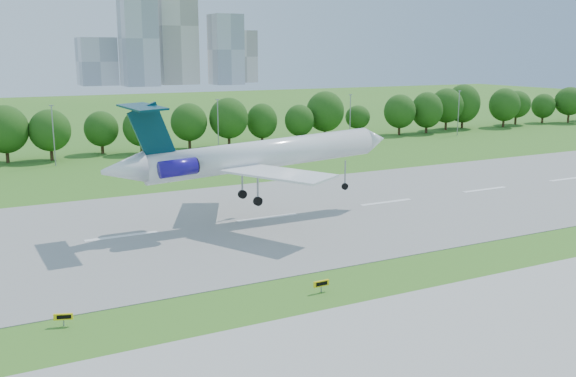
{
  "coord_description": "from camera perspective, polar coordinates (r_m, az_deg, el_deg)",
  "views": [
    {
      "loc": [
        -36.75,
        -52.33,
        22.44
      ],
      "look_at": [
        -0.42,
        18.0,
        5.55
      ],
      "focal_mm": 40.0,
      "sensor_mm": 36.0,
      "label": 1
    }
  ],
  "objects": [
    {
      "name": "runway",
      "position": [
        88.5,
        -1.84,
        -2.62
      ],
      "size": [
        400.0,
        45.0,
        0.08
      ],
      "primitive_type": "cube",
      "color": "gray",
      "rests_on": "ground"
    },
    {
      "name": "skyline",
      "position": [
        463.68,
        -10.4,
        12.85
      ],
      "size": [
        127.0,
        52.0,
        80.0
      ],
      "color": "#B2B2B7",
      "rests_on": "ground"
    },
    {
      "name": "taxi_sign_centre",
      "position": [
        61.68,
        2.98,
        -8.45
      ],
      "size": [
        1.66,
        0.26,
        1.17
      ],
      "rotation": [
        0.0,
        0.0,
        0.03
      ],
      "color": "gray",
      "rests_on": "ground"
    },
    {
      "name": "tree_line",
      "position": [
        149.82,
        -13.02,
        5.51
      ],
      "size": [
        288.4,
        8.4,
        10.4
      ],
      "color": "#382314",
      "rests_on": "ground"
    },
    {
      "name": "taxiway",
      "position": [
        55.05,
        18.33,
        -12.61
      ],
      "size": [
        400.0,
        23.0,
        0.08
      ],
      "primitive_type": "cube",
      "color": "#ADADA8",
      "rests_on": "ground"
    },
    {
      "name": "taxi_sign_left",
      "position": [
        57.59,
        -19.35,
        -10.72
      ],
      "size": [
        1.54,
        0.69,
        1.11
      ],
      "rotation": [
        0.0,
        0.0,
        -0.34
      ],
      "color": "gray",
      "rests_on": "ground"
    },
    {
      "name": "airliner",
      "position": [
        85.58,
        -3.38,
        3.0
      ],
      "size": [
        41.96,
        30.61,
        13.98
      ],
      "rotation": [
        0.0,
        -0.04,
        0.03
      ],
      "color": "white",
      "rests_on": "ground"
    },
    {
      "name": "ground",
      "position": [
        67.77,
        7.38,
        -7.39
      ],
      "size": [
        600.0,
        600.0,
        0.0
      ],
      "primitive_type": "plane",
      "color": "#2E6A1C",
      "rests_on": "ground"
    },
    {
      "name": "light_poles",
      "position": [
        139.56,
        -12.98,
        5.12
      ],
      "size": [
        175.9,
        0.25,
        12.19
      ],
      "color": "gray",
      "rests_on": "ground"
    }
  ]
}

